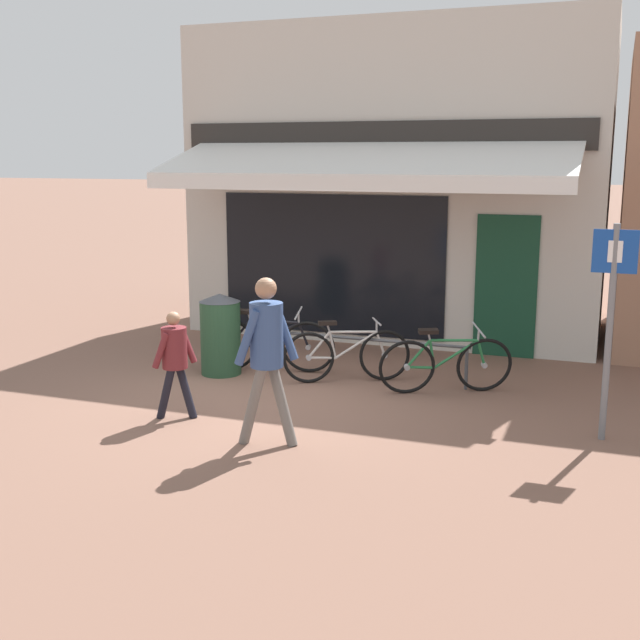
% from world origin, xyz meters
% --- Properties ---
extents(ground_plane, '(160.00, 160.00, 0.00)m').
position_xyz_m(ground_plane, '(0.00, 0.00, 0.00)').
color(ground_plane, brown).
extents(shop_front, '(6.62, 4.69, 4.97)m').
position_xyz_m(shop_front, '(0.53, 4.58, 2.48)').
color(shop_front, beige).
rests_on(shop_front, ground_plane).
extents(bike_rack_rail, '(3.00, 0.04, 0.57)m').
position_xyz_m(bike_rack_rail, '(0.86, 1.16, 0.47)').
color(bike_rack_rail, '#47494F').
rests_on(bike_rack_rail, ground_plane).
extents(bicycle_black, '(1.83, 0.53, 0.90)m').
position_xyz_m(bicycle_black, '(-0.40, 1.07, 0.39)').
color(bicycle_black, black).
rests_on(bicycle_black, ground_plane).
extents(bicycle_silver, '(1.53, 0.84, 0.82)m').
position_xyz_m(bicycle_silver, '(0.76, 0.97, 0.37)').
color(bicycle_silver, black).
rests_on(bicycle_silver, ground_plane).
extents(bicycle_green, '(1.60, 0.89, 0.88)m').
position_xyz_m(bicycle_green, '(2.09, 0.88, 0.38)').
color(bicycle_green, black).
rests_on(bicycle_green, ground_plane).
extents(pedestrian_adult, '(0.63, 0.46, 1.76)m').
position_xyz_m(pedestrian_adult, '(0.74, -1.54, 1.07)').
color(pedestrian_adult, slate).
rests_on(pedestrian_adult, ground_plane).
extents(pedestrian_child, '(0.45, 0.44, 1.25)m').
position_xyz_m(pedestrian_child, '(-0.58, -1.12, 0.75)').
color(pedestrian_child, black).
rests_on(pedestrian_child, ground_plane).
extents(litter_bin, '(0.56, 0.56, 1.11)m').
position_xyz_m(litter_bin, '(-0.98, 0.76, 0.56)').
color(litter_bin, '#23472D').
rests_on(litter_bin, ground_plane).
extents(parking_sign, '(0.44, 0.07, 2.27)m').
position_xyz_m(parking_sign, '(3.98, -0.19, 1.40)').
color(parking_sign, slate).
rests_on(parking_sign, ground_plane).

